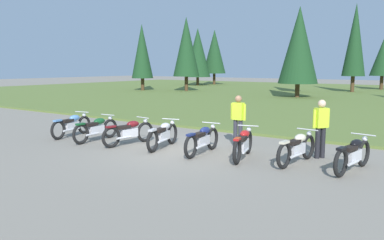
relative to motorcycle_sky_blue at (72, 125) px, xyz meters
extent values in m
plane|color=gray|center=(4.82, 0.29, -0.44)|extent=(140.00, 140.00, 0.00)
cube|color=#5B7033|center=(4.82, 26.02, -0.39)|extent=(80.00, 44.00, 0.10)
cylinder|color=#47331E|center=(-16.56, 37.17, 0.37)|extent=(0.36, 0.36, 1.62)
cone|color=#193D1E|center=(-16.56, 37.17, 4.15)|extent=(3.14, 3.14, 5.93)
cylinder|color=#47331E|center=(-15.67, 21.38, 0.25)|extent=(0.36, 0.36, 1.37)
cone|color=#193D1E|center=(-15.67, 21.38, 3.70)|extent=(2.22, 2.22, 5.54)
cylinder|color=#47331E|center=(-1.48, 28.13, 0.44)|extent=(0.36, 0.36, 1.76)
cone|color=#193D1E|center=(-1.48, 28.13, 4.13)|extent=(2.11, 2.11, 5.62)
cylinder|color=#47331E|center=(4.63, 37.17, 0.35)|extent=(0.36, 0.36, 1.58)
cone|color=#193D1E|center=(4.63, 37.17, 3.17)|extent=(2.59, 2.59, 4.05)
cylinder|color=#47331E|center=(3.01, 31.06, 0.39)|extent=(0.36, 0.36, 1.65)
cone|color=#193D1E|center=(3.01, 31.06, 4.68)|extent=(2.17, 2.17, 6.94)
cylinder|color=#47331E|center=(-11.28, 23.12, 0.36)|extent=(0.36, 0.36, 1.59)
cone|color=#193D1E|center=(-11.28, 23.12, 4.10)|extent=(2.67, 2.67, 5.90)
cylinder|color=#47331E|center=(-16.90, 33.55, 0.17)|extent=(0.36, 0.36, 1.21)
cone|color=#193D1E|center=(-16.90, 33.55, 3.93)|extent=(3.35, 3.35, 6.32)
cylinder|color=#47331E|center=(0.83, 21.68, 0.17)|extent=(0.36, 0.36, 1.22)
cone|color=#193D1E|center=(0.83, 21.68, 3.84)|extent=(3.16, 3.16, 6.12)
torus|color=black|center=(-0.13, 0.68, -0.09)|extent=(0.22, 0.71, 0.70)
torus|color=black|center=(0.13, -0.70, -0.09)|extent=(0.22, 0.71, 0.70)
cube|color=silver|center=(0.00, -0.01, -0.04)|extent=(0.31, 0.67, 0.28)
ellipsoid|color=#598CC6|center=(-0.03, 0.16, 0.24)|extent=(0.34, 0.52, 0.22)
cube|color=black|center=(0.04, -0.23, 0.18)|extent=(0.30, 0.51, 0.10)
cube|color=#598CC6|center=(0.13, -0.70, 0.25)|extent=(0.20, 0.34, 0.06)
cylinder|color=silver|center=(-0.11, 0.58, 0.42)|extent=(0.62, 0.14, 0.03)
sphere|color=silver|center=(-0.13, 0.70, 0.29)|extent=(0.14, 0.14, 0.14)
cylinder|color=silver|center=(0.19, -0.28, -0.14)|extent=(0.17, 0.55, 0.07)
torus|color=black|center=(1.37, 0.61, -0.09)|extent=(0.14, 0.70, 0.70)
torus|color=black|center=(1.45, -0.78, -0.09)|extent=(0.14, 0.70, 0.70)
cube|color=silver|center=(1.41, -0.09, -0.04)|extent=(0.23, 0.65, 0.28)
ellipsoid|color=#144C23|center=(1.40, 0.09, 0.24)|extent=(0.29, 0.49, 0.22)
cube|color=black|center=(1.42, -0.31, 0.18)|extent=(0.25, 0.49, 0.10)
cube|color=#144C23|center=(1.45, -0.78, 0.25)|extent=(0.16, 0.33, 0.06)
cylinder|color=silver|center=(1.38, 0.51, 0.42)|extent=(0.62, 0.06, 0.03)
sphere|color=silver|center=(1.37, 0.63, 0.29)|extent=(0.14, 0.14, 0.14)
cylinder|color=silver|center=(1.57, -0.38, -0.14)|extent=(0.10, 0.55, 0.07)
torus|color=black|center=(2.93, 0.78, -0.09)|extent=(0.21, 0.71, 0.70)
torus|color=black|center=(2.71, -0.61, -0.09)|extent=(0.21, 0.71, 0.70)
cube|color=silver|center=(2.82, 0.09, -0.04)|extent=(0.30, 0.66, 0.28)
ellipsoid|color=maroon|center=(2.85, 0.26, 0.24)|extent=(0.33, 0.51, 0.22)
cube|color=black|center=(2.78, -0.13, 0.18)|extent=(0.29, 0.51, 0.10)
cube|color=maroon|center=(2.71, -0.61, 0.25)|extent=(0.19, 0.34, 0.06)
cylinder|color=silver|center=(2.91, 0.68, 0.42)|extent=(0.62, 0.13, 0.03)
sphere|color=silver|center=(2.93, 0.80, 0.29)|extent=(0.14, 0.14, 0.14)
cylinder|color=silver|center=(2.91, -0.23, -0.14)|extent=(0.16, 0.55, 0.07)
torus|color=black|center=(3.93, 1.00, -0.09)|extent=(0.25, 0.70, 0.70)
torus|color=black|center=(4.24, -0.36, -0.09)|extent=(0.25, 0.70, 0.70)
cube|color=silver|center=(4.08, 0.32, -0.04)|extent=(0.34, 0.67, 0.28)
ellipsoid|color=#B7B7BC|center=(4.04, 0.50, 0.24)|extent=(0.36, 0.53, 0.22)
cube|color=black|center=(4.13, 0.11, 0.18)|extent=(0.32, 0.52, 0.10)
cube|color=#B7B7BC|center=(4.24, -0.36, 0.25)|extent=(0.21, 0.34, 0.06)
cylinder|color=silver|center=(3.95, 0.91, 0.42)|extent=(0.61, 0.17, 0.03)
sphere|color=silver|center=(3.93, 1.02, 0.29)|extent=(0.14, 0.14, 0.14)
cylinder|color=silver|center=(4.29, 0.06, -0.14)|extent=(0.19, 0.55, 0.07)
torus|color=black|center=(5.50, 1.03, -0.09)|extent=(0.17, 0.71, 0.70)
torus|color=black|center=(5.64, -0.36, -0.09)|extent=(0.17, 0.71, 0.70)
cube|color=silver|center=(5.57, 0.34, -0.04)|extent=(0.26, 0.66, 0.28)
ellipsoid|color=navy|center=(5.56, 0.52, 0.24)|extent=(0.31, 0.50, 0.22)
cube|color=black|center=(5.60, 0.12, 0.18)|extent=(0.27, 0.50, 0.10)
cube|color=navy|center=(5.64, -0.36, 0.25)|extent=(0.17, 0.33, 0.06)
cylinder|color=silver|center=(5.51, 0.94, 0.42)|extent=(0.62, 0.09, 0.03)
sphere|color=silver|center=(5.50, 1.05, 0.29)|extent=(0.14, 0.14, 0.14)
cylinder|color=silver|center=(5.74, 0.05, -0.14)|extent=(0.12, 0.55, 0.07)
torus|color=black|center=(6.69, 1.16, -0.09)|extent=(0.27, 0.70, 0.70)
torus|color=black|center=(7.03, -0.20, -0.09)|extent=(0.27, 0.70, 0.70)
cube|color=silver|center=(6.86, 0.48, -0.04)|extent=(0.35, 0.67, 0.28)
ellipsoid|color=#AD1919|center=(6.82, 0.66, 0.24)|extent=(0.37, 0.53, 0.22)
cube|color=black|center=(6.92, 0.27, 0.18)|extent=(0.33, 0.52, 0.10)
cube|color=#AD1919|center=(7.03, -0.20, 0.25)|extent=(0.21, 0.34, 0.06)
cylinder|color=silver|center=(6.72, 1.06, 0.42)|extent=(0.61, 0.18, 0.03)
sphere|color=silver|center=(6.69, 1.18, 0.29)|extent=(0.14, 0.14, 0.14)
cylinder|color=silver|center=(7.07, 0.22, -0.14)|extent=(0.20, 0.55, 0.07)
torus|color=black|center=(8.39, 1.48, -0.09)|extent=(0.18, 0.71, 0.70)
torus|color=black|center=(8.23, 0.09, -0.09)|extent=(0.18, 0.71, 0.70)
cube|color=silver|center=(8.31, 0.78, -0.04)|extent=(0.27, 0.66, 0.28)
ellipsoid|color=beige|center=(8.33, 0.96, 0.24)|extent=(0.31, 0.51, 0.22)
cube|color=black|center=(8.28, 0.56, 0.18)|extent=(0.28, 0.50, 0.10)
cube|color=beige|center=(8.23, 0.09, 0.25)|extent=(0.18, 0.33, 0.06)
cylinder|color=silver|center=(8.38, 1.38, 0.42)|extent=(0.62, 0.10, 0.03)
sphere|color=silver|center=(8.40, 1.50, 0.29)|extent=(0.14, 0.14, 0.14)
cylinder|color=silver|center=(8.41, 0.47, -0.14)|extent=(0.13, 0.55, 0.07)
torus|color=black|center=(9.84, 1.50, -0.09)|extent=(0.21, 0.71, 0.70)
torus|color=black|center=(9.61, 0.12, -0.09)|extent=(0.21, 0.71, 0.70)
cube|color=silver|center=(9.73, 0.81, -0.04)|extent=(0.30, 0.66, 0.28)
ellipsoid|color=black|center=(9.76, 0.99, 0.24)|extent=(0.33, 0.52, 0.22)
cube|color=black|center=(9.69, 0.59, 0.18)|extent=(0.30, 0.51, 0.10)
cube|color=black|center=(9.61, 0.12, 0.25)|extent=(0.19, 0.34, 0.06)
cylinder|color=silver|center=(9.82, 1.40, 0.42)|extent=(0.62, 0.13, 0.03)
sphere|color=silver|center=(9.84, 1.52, 0.29)|extent=(0.14, 0.14, 0.14)
cylinder|color=silver|center=(9.82, 0.49, -0.14)|extent=(0.16, 0.55, 0.07)
cylinder|color=black|center=(8.68, 1.88, 0.00)|extent=(0.14, 0.14, 0.88)
cylinder|color=black|center=(8.57, 1.73, 0.00)|extent=(0.14, 0.14, 0.88)
cube|color=#C6E52D|center=(8.62, 1.80, 0.72)|extent=(0.39, 0.42, 0.56)
sphere|color=beige|center=(8.62, 1.80, 1.12)|extent=(0.22, 0.22, 0.22)
cylinder|color=#C6E52D|center=(8.76, 1.99, 0.70)|extent=(0.09, 0.09, 0.52)
cylinder|color=#C6E52D|center=(8.49, 1.62, 0.70)|extent=(0.09, 0.09, 0.52)
cylinder|color=#2D2D38|center=(5.84, 1.91, 0.00)|extent=(0.14, 0.14, 0.88)
cylinder|color=#2D2D38|center=(6.02, 1.91, 0.00)|extent=(0.14, 0.14, 0.88)
cube|color=#C6E52D|center=(5.93, 1.91, 0.72)|extent=(0.37, 0.23, 0.56)
sphere|color=#9E7051|center=(5.93, 1.91, 1.12)|extent=(0.22, 0.22, 0.22)
cylinder|color=#C6E52D|center=(5.70, 1.92, 0.70)|extent=(0.09, 0.09, 0.52)
cylinder|color=#C6E52D|center=(6.16, 1.90, 0.70)|extent=(0.09, 0.09, 0.52)
camera|label=1|loc=(11.81, -9.20, 2.16)|focal=36.41mm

